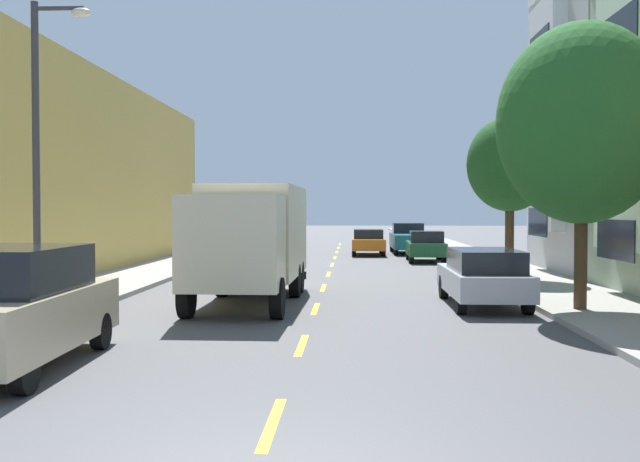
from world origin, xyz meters
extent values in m
plane|color=#4C4C4F|center=(0.00, 30.00, 0.00)|extent=(160.00, 160.00, 0.00)
cube|color=#99968E|center=(-7.10, 28.00, 0.07)|extent=(3.20, 120.00, 0.14)
cube|color=#99968E|center=(7.10, 28.00, 0.07)|extent=(3.20, 120.00, 0.14)
cube|color=yellow|center=(0.00, 2.00, 0.00)|extent=(0.14, 2.20, 0.01)
cube|color=yellow|center=(0.00, 7.00, 0.00)|extent=(0.14, 2.20, 0.01)
cube|color=yellow|center=(0.00, 12.00, 0.00)|extent=(0.14, 2.20, 0.01)
cube|color=yellow|center=(0.00, 17.00, 0.00)|extent=(0.14, 2.20, 0.01)
cube|color=yellow|center=(0.00, 22.00, 0.00)|extent=(0.14, 2.20, 0.01)
cube|color=yellow|center=(0.00, 27.00, 0.00)|extent=(0.14, 2.20, 0.01)
cube|color=yellow|center=(0.00, 32.00, 0.00)|extent=(0.14, 2.20, 0.01)
cube|color=yellow|center=(0.00, 37.00, 0.00)|extent=(0.14, 2.20, 0.01)
cube|color=yellow|center=(0.00, 42.00, 0.00)|extent=(0.14, 2.20, 0.01)
cube|color=yellow|center=(0.00, 47.00, 0.00)|extent=(0.14, 2.20, 0.01)
cube|color=beige|center=(8.42, 13.90, 5.09)|extent=(0.55, 3.72, 7.35)
cube|color=#1E232D|center=(8.13, 13.90, 1.70)|extent=(0.04, 2.83, 1.10)
cube|color=#1E232D|center=(8.13, 13.90, 4.52)|extent=(0.04, 2.83, 1.10)
cube|color=#1E232D|center=(8.13, 13.90, 7.35)|extent=(0.04, 2.83, 1.10)
cube|color=silver|center=(8.42, 22.36, 6.13)|extent=(0.55, 3.72, 8.85)
cube|color=#1E232D|center=(8.13, 22.36, 2.04)|extent=(0.04, 2.83, 1.10)
cube|color=#1E232D|center=(8.13, 22.36, 5.45)|extent=(0.04, 2.83, 1.10)
cube|color=#1E232D|center=(8.13, 22.36, 8.85)|extent=(0.04, 2.83, 1.10)
cylinder|color=#47331E|center=(6.40, 11.27, 1.46)|extent=(0.30, 0.30, 2.64)
ellipsoid|color=#235B23|center=(6.40, 11.27, 4.58)|extent=(4.02, 4.02, 4.80)
cylinder|color=#47331E|center=(6.40, 19.27, 1.50)|extent=(0.31, 0.31, 2.73)
ellipsoid|color=#1E4C1E|center=(6.40, 19.27, 4.11)|extent=(2.98, 2.98, 3.31)
cylinder|color=#38383D|center=(-6.10, 9.53, 3.63)|extent=(0.16, 0.16, 6.98)
cylinder|color=#38383D|center=(-5.55, 9.53, 6.97)|extent=(1.10, 0.10, 0.10)
ellipsoid|color=silver|center=(-5.05, 9.53, 6.87)|extent=(0.44, 0.28, 0.20)
cube|color=beige|center=(-1.78, 14.12, 1.92)|extent=(2.49, 5.38, 2.51)
cube|color=beige|center=(-1.85, 10.30, 1.76)|extent=(2.34, 1.94, 2.20)
cube|color=black|center=(-1.86, 9.40, 2.24)|extent=(2.02, 0.12, 0.97)
cube|color=black|center=(-1.74, 16.71, 0.43)|extent=(2.40, 0.20, 0.24)
cylinder|color=black|center=(-2.91, 10.27, 0.48)|extent=(0.30, 0.96, 0.96)
cylinder|color=black|center=(-0.79, 10.23, 0.48)|extent=(0.30, 0.96, 0.96)
cylinder|color=black|center=(-2.82, 15.61, 0.48)|extent=(0.30, 0.96, 0.96)
cylinder|color=black|center=(-0.70, 15.57, 0.48)|extent=(0.30, 0.96, 0.96)
cylinder|color=black|center=(-2.83, 14.51, 0.48)|extent=(0.30, 0.96, 0.96)
cylinder|color=black|center=(-0.72, 14.47, 0.48)|extent=(0.30, 0.96, 0.96)
cube|color=#B2B5BA|center=(4.34, 12.81, 0.64)|extent=(1.84, 4.71, 0.62)
cube|color=black|center=(4.34, 12.43, 1.23)|extent=(1.62, 2.83, 0.55)
cylinder|color=black|center=(5.13, 14.41, 0.33)|extent=(0.22, 0.66, 0.66)
cylinder|color=black|center=(3.53, 14.40, 0.33)|extent=(0.22, 0.66, 0.66)
cylinder|color=black|center=(5.15, 11.22, 0.33)|extent=(0.22, 0.66, 0.66)
cylinder|color=black|center=(3.55, 11.21, 0.33)|extent=(0.22, 0.66, 0.66)
cube|color=silver|center=(-4.38, 28.13, 0.73)|extent=(2.04, 5.32, 0.80)
cube|color=black|center=(-4.39, 26.97, 1.43)|extent=(1.77, 1.60, 0.60)
cylinder|color=black|center=(-5.29, 26.34, 0.33)|extent=(0.23, 0.66, 0.66)
cylinder|color=black|center=(-3.51, 26.32, 0.33)|extent=(0.23, 0.66, 0.66)
cylinder|color=black|center=(-5.26, 29.94, 0.33)|extent=(0.23, 0.66, 0.66)
cylinder|color=black|center=(-3.48, 29.93, 0.33)|extent=(0.23, 0.66, 0.66)
cube|color=#194C28|center=(4.47, 29.18, 0.64)|extent=(1.83, 4.04, 0.62)
cube|color=black|center=(4.46, 28.70, 1.23)|extent=(1.57, 1.71, 0.55)
cylinder|color=black|center=(5.26, 30.53, 0.33)|extent=(0.23, 0.66, 0.66)
cylinder|color=black|center=(3.74, 30.56, 0.33)|extent=(0.23, 0.66, 0.66)
cylinder|color=black|center=(5.20, 27.81, 0.33)|extent=(0.23, 0.66, 0.66)
cylinder|color=black|center=(3.68, 27.84, 0.33)|extent=(0.23, 0.66, 0.66)
cube|color=#AD1E1E|center=(-4.22, 52.41, 0.73)|extent=(2.11, 5.34, 0.80)
cube|color=black|center=(-4.19, 51.24, 1.43)|extent=(1.79, 1.63, 0.60)
cylinder|color=black|center=(-5.07, 50.59, 0.33)|extent=(0.23, 0.66, 0.66)
cylinder|color=black|center=(-3.29, 50.62, 0.33)|extent=(0.23, 0.66, 0.66)
cylinder|color=black|center=(-5.15, 54.19, 0.33)|extent=(0.23, 0.66, 0.66)
cylinder|color=black|center=(-3.37, 54.23, 0.33)|extent=(0.23, 0.66, 0.66)
cube|color=navy|center=(-4.29, 42.36, 0.78)|extent=(1.99, 4.82, 0.90)
cube|color=black|center=(-4.29, 42.36, 1.58)|extent=(1.74, 2.80, 0.70)
cylinder|color=black|center=(-5.14, 40.72, 0.33)|extent=(0.23, 0.66, 0.66)
cylinder|color=black|center=(-3.41, 40.74, 0.33)|extent=(0.23, 0.66, 0.66)
cylinder|color=black|center=(-5.17, 43.99, 0.33)|extent=(0.23, 0.66, 0.66)
cylinder|color=black|center=(-3.44, 44.00, 0.33)|extent=(0.23, 0.66, 0.66)
cube|color=#333338|center=(-4.30, 36.45, 0.73)|extent=(2.14, 5.35, 0.80)
cube|color=black|center=(-4.33, 35.28, 1.43)|extent=(1.80, 1.64, 0.60)
cylinder|color=black|center=(-5.23, 34.67, 0.33)|extent=(0.24, 0.67, 0.66)
cylinder|color=black|center=(-3.46, 34.62, 0.33)|extent=(0.24, 0.67, 0.66)
cylinder|color=black|center=(-5.14, 38.27, 0.33)|extent=(0.24, 0.67, 0.66)
cylinder|color=black|center=(-3.36, 38.23, 0.33)|extent=(0.24, 0.67, 0.66)
cube|color=#195B60|center=(4.20, 35.82, 0.73)|extent=(2.04, 5.32, 0.80)
cube|color=black|center=(4.19, 36.98, 1.43)|extent=(1.77, 1.60, 0.60)
cylinder|color=black|center=(5.07, 37.63, 0.33)|extent=(0.23, 0.66, 0.66)
cylinder|color=black|center=(3.29, 37.61, 0.33)|extent=(0.23, 0.66, 0.66)
cylinder|color=black|center=(5.11, 34.02, 0.33)|extent=(0.23, 0.66, 0.66)
cylinder|color=black|center=(3.33, 34.01, 0.33)|extent=(0.23, 0.66, 0.66)
cube|color=tan|center=(-4.42, 4.79, 0.78)|extent=(2.07, 4.85, 0.90)
cube|color=black|center=(-4.42, 4.79, 1.58)|extent=(1.78, 2.83, 0.70)
cylinder|color=black|center=(-3.52, 3.18, 0.33)|extent=(0.24, 0.67, 0.66)
cylinder|color=black|center=(-5.33, 6.40, 0.33)|extent=(0.24, 0.67, 0.66)
cylinder|color=black|center=(-3.60, 6.44, 0.33)|extent=(0.24, 0.67, 0.66)
cube|color=orange|center=(1.80, 34.38, 0.63)|extent=(1.80, 4.50, 0.60)
cube|color=black|center=(1.80, 34.16, 1.18)|extent=(1.58, 2.16, 0.50)
cylinder|color=black|center=(2.59, 35.91, 0.33)|extent=(0.22, 0.66, 0.66)
cylinder|color=black|center=(1.01, 35.91, 0.33)|extent=(0.22, 0.66, 0.66)
cylinder|color=black|center=(2.59, 32.85, 0.33)|extent=(0.22, 0.66, 0.66)
cylinder|color=black|center=(1.01, 32.85, 0.33)|extent=(0.22, 0.66, 0.66)
camera|label=1|loc=(0.94, -6.56, 2.52)|focal=41.28mm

